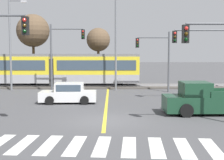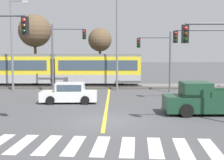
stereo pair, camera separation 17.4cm
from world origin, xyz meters
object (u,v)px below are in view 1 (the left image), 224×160
at_px(light_rail_tram, 54,68).
at_px(traffic_light_mid_right, 209,50).
at_px(traffic_light_far_right, 158,53).
at_px(traffic_light_far_left, 63,48).
at_px(street_lamp_centre, 118,36).
at_px(street_lamp_west, 13,39).
at_px(bare_tree_west, 34,31).
at_px(sedan_crossing, 69,94).
at_px(bare_tree_east, 99,40).
at_px(pickup_truck, 207,100).

height_order(light_rail_tram, traffic_light_mid_right, traffic_light_mid_right).
distance_m(traffic_light_far_right, traffic_light_far_left, 8.98).
distance_m(light_rail_tram, street_lamp_centre, 8.20).
height_order(street_lamp_west, bare_tree_west, street_lamp_west).
xyz_separation_m(sedan_crossing, traffic_light_far_right, (7.56, 6.39, 3.01)).
bearing_deg(traffic_light_mid_right, street_lamp_west, 156.77).
bearing_deg(light_rail_tram, bare_tree_east, 46.43).
relative_size(sedan_crossing, bare_tree_east, 0.63).
height_order(traffic_light_far_left, bare_tree_east, bare_tree_east).
height_order(street_lamp_west, street_lamp_centre, street_lamp_centre).
bearing_deg(bare_tree_east, pickup_truck, -69.24).
distance_m(light_rail_tram, traffic_light_far_right, 11.59).
height_order(light_rail_tram, traffic_light_far_right, traffic_light_far_right).
height_order(traffic_light_far_right, bare_tree_west, bare_tree_west).
relative_size(light_rail_tram, traffic_light_far_left, 2.89).
distance_m(traffic_light_far_left, bare_tree_east, 9.95).
height_order(light_rail_tram, street_lamp_west, street_lamp_west).
relative_size(street_lamp_centre, bare_tree_west, 1.16).
xyz_separation_m(traffic_light_far_right, traffic_light_mid_right, (2.94, -6.00, 0.22)).
xyz_separation_m(bare_tree_west, bare_tree_east, (7.85, 0.71, -1.08)).
bearing_deg(pickup_truck, street_lamp_centre, 113.92).
relative_size(sedan_crossing, street_lamp_centre, 0.44).
relative_size(traffic_light_far_right, street_lamp_centre, 0.59).
relative_size(sedan_crossing, pickup_truck, 0.78).
bearing_deg(light_rail_tram, traffic_light_mid_right, -36.94).
bearing_deg(traffic_light_far_left, sedan_crossing, -77.09).
bearing_deg(traffic_light_far_right, traffic_light_far_left, -178.13).
bearing_deg(street_lamp_west, traffic_light_mid_right, -23.23).
distance_m(sedan_crossing, street_lamp_centre, 9.77).
xyz_separation_m(street_lamp_centre, bare_tree_west, (-10.06, 7.14, 0.94)).
distance_m(traffic_light_far_right, traffic_light_mid_right, 6.68).
bearing_deg(traffic_light_mid_right, sedan_crossing, -177.86).
bearing_deg(traffic_light_far_left, pickup_truck, -44.56).
bearing_deg(traffic_light_mid_right, bare_tree_east, 120.54).
bearing_deg(light_rail_tram, street_lamp_west, -140.88).
bearing_deg(street_lamp_west, traffic_light_far_right, -5.47).
relative_size(street_lamp_west, street_lamp_centre, 0.93).
xyz_separation_m(light_rail_tram, street_lamp_centre, (6.88, -2.94, 3.36)).
height_order(traffic_light_mid_right, street_lamp_west, street_lamp_west).
xyz_separation_m(sedan_crossing, street_lamp_west, (-6.64, 7.75, 4.34)).
distance_m(pickup_truck, street_lamp_centre, 13.77).
bearing_deg(street_lamp_centre, pickup_truck, -66.08).
height_order(light_rail_tram, traffic_light_far_left, traffic_light_far_left).
bearing_deg(street_lamp_west, bare_tree_west, 87.13).
bearing_deg(sedan_crossing, street_lamp_west, 130.58).
relative_size(traffic_light_far_right, street_lamp_west, 0.64).
distance_m(street_lamp_west, bare_tree_west, 7.21).
distance_m(street_lamp_west, bare_tree_east, 11.31).
bearing_deg(bare_tree_west, pickup_truck, -51.13).
xyz_separation_m(light_rail_tram, traffic_light_mid_right, (13.60, -10.23, 1.88)).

